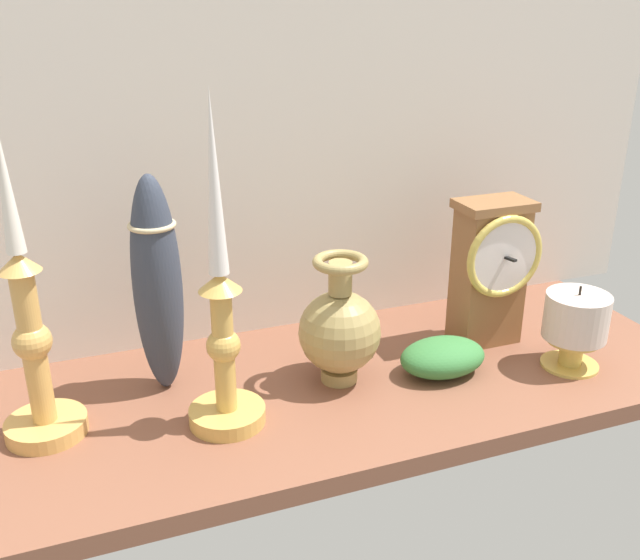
{
  "coord_description": "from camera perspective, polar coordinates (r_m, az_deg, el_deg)",
  "views": [
    {
      "loc": [
        -27.64,
        -72.76,
        45.71
      ],
      "look_at": [
        -0.19,
        0.0,
        14.0
      ],
      "focal_mm": 39.94,
      "sensor_mm": 36.0,
      "label": 1
    }
  ],
  "objects": [
    {
      "name": "candlestick_tall_center",
      "position": [
        0.81,
        -22.0,
        -5.02
      ],
      "size": [
        8.86,
        8.86,
        35.65
      ],
      "color": "#D8A353",
      "rests_on": "ground_plane"
    },
    {
      "name": "back_wall",
      "position": [
        0.96,
        -3.91,
        14.25
      ],
      "size": [
        120.0,
        2.0,
        65.0
      ],
      "primitive_type": "cube",
      "color": "silver",
      "rests_on": "ground_plane"
    },
    {
      "name": "ground_plane",
      "position": [
        0.91,
        0.11,
        -8.89
      ],
      "size": [
        100.0,
        36.0,
        2.4
      ],
      "primitive_type": "cube",
      "color": "brown"
    },
    {
      "name": "brass_vase_bulbous",
      "position": [
        0.87,
        1.67,
        -4.0
      ],
      "size": [
        10.25,
        10.25,
        16.52
      ],
      "color": "#A18B51",
      "rests_on": "ground_plane"
    },
    {
      "name": "pillar_candle_front",
      "position": [
        0.97,
        19.77,
        -3.35
      ],
      "size": [
        8.17,
        8.17,
        11.33
      ],
      "color": "#D5B653",
      "rests_on": "ground_plane"
    },
    {
      "name": "tall_ceramic_vase",
      "position": [
        0.86,
        -12.89,
        -0.39
      ],
      "size": [
        5.79,
        5.79,
        26.99
      ],
      "color": "#333A49",
      "rests_on": "ground_plane"
    },
    {
      "name": "mantel_clock",
      "position": [
        0.99,
        13.51,
        0.82
      ],
      "size": [
        11.32,
        8.63,
        20.25
      ],
      "color": "brown",
      "rests_on": "ground_plane"
    },
    {
      "name": "ivy_sprig",
      "position": [
        0.93,
        9.8,
        -6.11
      ],
      "size": [
        11.4,
        7.98,
        4.6
      ],
      "color": "#36793A",
      "rests_on": "ground_plane"
    },
    {
      "name": "candlestick_tall_left",
      "position": [
        0.78,
        -7.81,
        -4.07
      ],
      "size": [
        8.71,
        8.71,
        37.53
      ],
      "color": "gold",
      "rests_on": "ground_plane"
    }
  ]
}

